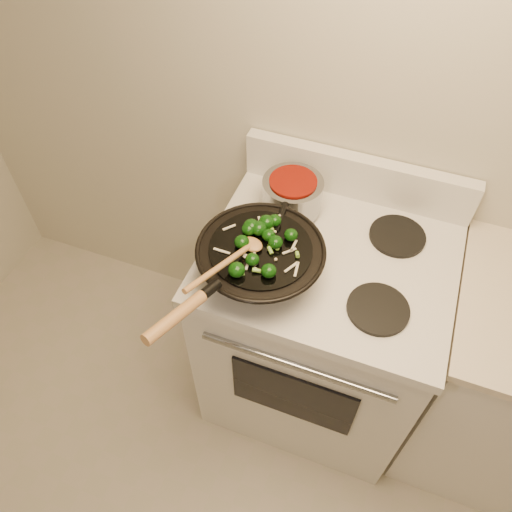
% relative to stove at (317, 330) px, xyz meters
% --- Properties ---
extents(stove, '(0.78, 0.67, 1.08)m').
position_rel_stove_xyz_m(stove, '(0.00, 0.00, 0.00)').
color(stove, white).
rests_on(stove, ground).
extents(wok, '(0.38, 0.61, 0.20)m').
position_rel_stove_xyz_m(wok, '(-0.18, -0.16, 0.53)').
color(wok, black).
rests_on(wok, stove).
extents(stirfry, '(0.26, 0.28, 0.04)m').
position_rel_stove_xyz_m(stirfry, '(-0.19, -0.14, 0.59)').
color(stirfry, black).
rests_on(stirfry, wok).
extents(wooden_spoon, '(0.13, 0.30, 0.09)m').
position_rel_stove_xyz_m(wooden_spoon, '(-0.23, -0.23, 0.61)').
color(wooden_spoon, '#AD7A44').
rests_on(wooden_spoon, wok).
extents(saucepan, '(0.20, 0.32, 0.12)m').
position_rel_stove_xyz_m(saucepan, '(-0.18, 0.14, 0.52)').
color(saucepan, '#92949A').
rests_on(saucepan, stove).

